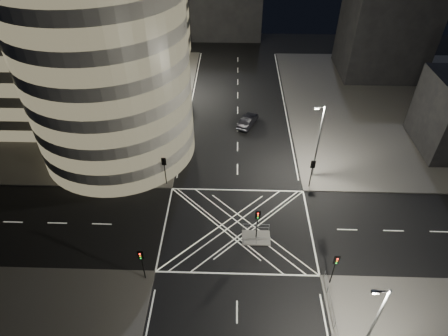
{
  "coord_description": "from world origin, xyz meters",
  "views": [
    {
      "loc": [
        -0.63,
        -27.64,
        31.08
      ],
      "look_at": [
        -1.65,
        6.55,
        3.0
      ],
      "focal_mm": 30.0,
      "sensor_mm": 36.0,
      "label": 1
    }
  ],
  "objects_px": {
    "traffic_signal_nr": "(335,265)",
    "sedan": "(248,121)",
    "central_island": "(256,238)",
    "traffic_signal_island": "(258,219)",
    "street_lamp_left_far": "(181,64)",
    "street_lamp_right_far": "(318,140)",
    "traffic_signal_nl": "(142,260)",
    "traffic_signal_fr": "(312,169)",
    "street_lamp_left_near": "(164,124)",
    "traffic_signal_fl": "(164,166)",
    "street_lamp_right_near": "(371,327)"
  },
  "relations": [
    {
      "from": "street_lamp_right_far",
      "to": "traffic_signal_island",
      "type": "bearing_deg",
      "value": -125.3
    },
    {
      "from": "traffic_signal_nr",
      "to": "street_lamp_right_near",
      "type": "xyz_separation_m",
      "value": [
        0.64,
        -7.2,
        2.63
      ]
    },
    {
      "from": "central_island",
      "to": "street_lamp_left_far",
      "type": "height_order",
      "value": "street_lamp_left_far"
    },
    {
      "from": "traffic_signal_nl",
      "to": "street_lamp_right_near",
      "type": "bearing_deg",
      "value": -21.55
    },
    {
      "from": "traffic_signal_fr",
      "to": "street_lamp_left_near",
      "type": "distance_m",
      "value": 19.14
    },
    {
      "from": "traffic_signal_fr",
      "to": "traffic_signal_island",
      "type": "xyz_separation_m",
      "value": [
        -6.8,
        -8.3,
        0.0
      ]
    },
    {
      "from": "street_lamp_left_far",
      "to": "street_lamp_right_near",
      "type": "height_order",
      "value": "same"
    },
    {
      "from": "street_lamp_left_near",
      "to": "sedan",
      "type": "bearing_deg",
      "value": 38.09
    },
    {
      "from": "traffic_signal_fr",
      "to": "traffic_signal_nl",
      "type": "bearing_deg",
      "value": -142.31
    },
    {
      "from": "traffic_signal_fr",
      "to": "traffic_signal_nr",
      "type": "bearing_deg",
      "value": -90.0
    },
    {
      "from": "traffic_signal_fr",
      "to": "sedan",
      "type": "relative_size",
      "value": 0.83
    },
    {
      "from": "central_island",
      "to": "traffic_signal_nr",
      "type": "bearing_deg",
      "value": -37.93
    },
    {
      "from": "traffic_signal_nr",
      "to": "street_lamp_left_far",
      "type": "bearing_deg",
      "value": 116.36
    },
    {
      "from": "traffic_signal_nl",
      "to": "central_island",
      "type": "bearing_deg",
      "value": 26.14
    },
    {
      "from": "traffic_signal_nr",
      "to": "sedan",
      "type": "xyz_separation_m",
      "value": [
        -7.3,
        27.37,
        -2.12
      ]
    },
    {
      "from": "traffic_signal_nl",
      "to": "street_lamp_left_near",
      "type": "distance_m",
      "value": 18.99
    },
    {
      "from": "traffic_signal_island",
      "to": "street_lamp_left_far",
      "type": "relative_size",
      "value": 0.4
    },
    {
      "from": "central_island",
      "to": "street_lamp_left_near",
      "type": "bearing_deg",
      "value": 130.27
    },
    {
      "from": "central_island",
      "to": "traffic_signal_island",
      "type": "xyz_separation_m",
      "value": [
        0.0,
        0.0,
        2.84
      ]
    },
    {
      "from": "central_island",
      "to": "traffic_signal_island",
      "type": "relative_size",
      "value": 0.75
    },
    {
      "from": "traffic_signal_nr",
      "to": "traffic_signal_island",
      "type": "xyz_separation_m",
      "value": [
        -6.8,
        5.3,
        0.0
      ]
    },
    {
      "from": "street_lamp_left_far",
      "to": "street_lamp_right_far",
      "type": "distance_m",
      "value": 28.23
    },
    {
      "from": "traffic_signal_fl",
      "to": "traffic_signal_fr",
      "type": "distance_m",
      "value": 17.6
    },
    {
      "from": "central_island",
      "to": "traffic_signal_fl",
      "type": "relative_size",
      "value": 0.75
    },
    {
      "from": "traffic_signal_nl",
      "to": "street_lamp_left_near",
      "type": "height_order",
      "value": "street_lamp_left_near"
    },
    {
      "from": "street_lamp_left_near",
      "to": "street_lamp_right_far",
      "type": "relative_size",
      "value": 1.0
    },
    {
      "from": "central_island",
      "to": "sedan",
      "type": "relative_size",
      "value": 0.62
    },
    {
      "from": "street_lamp_left_far",
      "to": "sedan",
      "type": "xyz_separation_m",
      "value": [
        10.94,
        -9.43,
        -4.74
      ]
    },
    {
      "from": "traffic_signal_fr",
      "to": "traffic_signal_island",
      "type": "bearing_deg",
      "value": -129.33
    },
    {
      "from": "traffic_signal_fl",
      "to": "central_island",
      "type": "bearing_deg",
      "value": -37.54
    },
    {
      "from": "traffic_signal_fr",
      "to": "traffic_signal_nr",
      "type": "height_order",
      "value": "same"
    },
    {
      "from": "traffic_signal_island",
      "to": "sedan",
      "type": "xyz_separation_m",
      "value": [
        -0.5,
        22.07,
        -2.12
      ]
    },
    {
      "from": "traffic_signal_nr",
      "to": "street_lamp_right_near",
      "type": "relative_size",
      "value": 0.4
    },
    {
      "from": "central_island",
      "to": "traffic_signal_island",
      "type": "height_order",
      "value": "traffic_signal_island"
    },
    {
      "from": "street_lamp_left_far",
      "to": "street_lamp_left_near",
      "type": "bearing_deg",
      "value": -90.0
    },
    {
      "from": "traffic_signal_nl",
      "to": "traffic_signal_island",
      "type": "relative_size",
      "value": 1.0
    },
    {
      "from": "street_lamp_left_far",
      "to": "street_lamp_right_near",
      "type": "relative_size",
      "value": 1.0
    },
    {
      "from": "street_lamp_right_far",
      "to": "traffic_signal_fr",
      "type": "bearing_deg",
      "value": -106.11
    },
    {
      "from": "central_island",
      "to": "street_lamp_left_near",
      "type": "height_order",
      "value": "street_lamp_left_near"
    },
    {
      "from": "traffic_signal_fr",
      "to": "street_lamp_right_far",
      "type": "xyz_separation_m",
      "value": [
        0.64,
        2.2,
        2.63
      ]
    },
    {
      "from": "traffic_signal_nr",
      "to": "street_lamp_left_far",
      "type": "distance_m",
      "value": 41.15
    },
    {
      "from": "traffic_signal_nl",
      "to": "traffic_signal_nr",
      "type": "height_order",
      "value": "same"
    },
    {
      "from": "traffic_signal_fr",
      "to": "street_lamp_right_far",
      "type": "distance_m",
      "value": 3.48
    },
    {
      "from": "traffic_signal_fl",
      "to": "traffic_signal_nr",
      "type": "xyz_separation_m",
      "value": [
        17.6,
        -13.6,
        0.0
      ]
    },
    {
      "from": "traffic_signal_nl",
      "to": "traffic_signal_nr",
      "type": "xyz_separation_m",
      "value": [
        17.6,
        0.0,
        0.0
      ]
    },
    {
      "from": "traffic_signal_nr",
      "to": "street_lamp_right_near",
      "type": "distance_m",
      "value": 7.69
    },
    {
      "from": "street_lamp_right_near",
      "to": "street_lamp_left_far",
      "type": "bearing_deg",
      "value": 113.21
    },
    {
      "from": "central_island",
      "to": "traffic_signal_fl",
      "type": "xyz_separation_m",
      "value": [
        -10.8,
        8.3,
        2.84
      ]
    },
    {
      "from": "street_lamp_right_far",
      "to": "traffic_signal_nr",
      "type": "bearing_deg",
      "value": -92.3
    },
    {
      "from": "traffic_signal_nl",
      "to": "street_lamp_right_far",
      "type": "height_order",
      "value": "street_lamp_right_far"
    }
  ]
}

